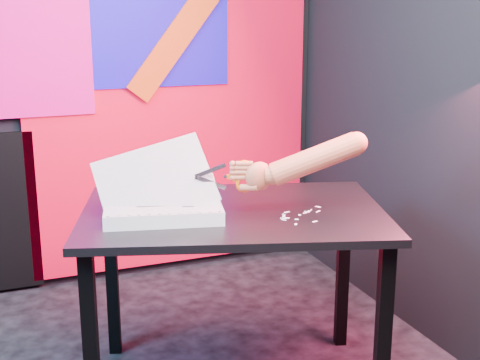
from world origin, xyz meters
name	(u,v)px	position (x,y,z in m)	size (l,w,h in m)	color
room	(97,56)	(0.00, 0.00, 1.35)	(3.01, 3.01, 2.71)	black
backdrop	(63,114)	(0.06, 1.46, 0.96)	(2.88, 0.05, 2.08)	red
work_table	(233,234)	(0.51, 0.17, 0.65)	(1.31, 1.07, 0.75)	black
printout_stack	(163,208)	(0.25, 0.20, 0.78)	(0.48, 0.40, 0.32)	silver
scissors	(240,176)	(0.52, 0.12, 0.89)	(0.20, 0.08, 0.12)	silver
hand_forearm	(305,162)	(0.74, 0.03, 0.95)	(0.46, 0.22, 0.22)	#B75540
paper_clippings	(298,215)	(0.71, 0.02, 0.75)	(0.21, 0.18, 0.00)	white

